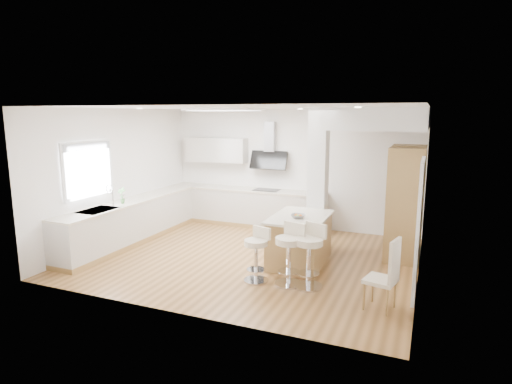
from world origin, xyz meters
The scene contains 18 objects.
ground centered at (0.00, 0.00, 0.00)m, with size 6.00×6.00×0.00m, color #9A6A39.
ceiling centered at (0.00, 0.00, 0.00)m, with size 6.00×5.00×0.02m, color white.
wall_back centered at (0.00, 2.50, 1.40)m, with size 6.00×0.04×2.80m, color white.
wall_left centered at (-3.00, 0.00, 1.40)m, with size 0.04×5.00×2.80m, color white.
wall_right centered at (3.00, 0.00, 1.40)m, with size 0.04×5.00×2.80m, color white.
skylight centered at (-0.79, 0.60, 2.77)m, with size 4.10×2.10×0.06m.
window_left centered at (-2.96, -0.90, 1.69)m, with size 0.06×1.28×1.07m.
doorway_right centered at (2.97, -0.60, 1.00)m, with size 0.05×1.00×2.10m.
counter_left centered at (-2.70, 0.23, 0.46)m, with size 0.63×4.50×1.35m.
counter_back centered at (-0.91, 2.22, 0.70)m, with size 3.62×0.63×2.50m.
pillar centered at (1.05, 0.95, 1.40)m, with size 0.35×0.35×2.80m.
soffit centered at (2.10, 1.40, 2.60)m, with size 1.78×2.20×0.40m.
oven_column centered at (2.68, 1.23, 1.05)m, with size 0.63×1.21×2.10m.
peninsula centered at (0.97, 0.07, 0.45)m, with size 0.98×1.46×0.95m.
bar_stool_a centered at (0.57, -1.02, 0.50)m, with size 0.50×0.50×0.89m.
bar_stool_b centered at (1.10, -0.96, 0.56)m, with size 0.55×0.55×0.99m.
bar_stool_c centered at (1.42, -0.93, 0.57)m, with size 0.60×0.60×1.01m.
dining_chair centered at (2.63, -1.33, 0.55)m, with size 0.48×0.48×1.04m.
Camera 1 is at (3.08, -7.14, 2.70)m, focal length 30.00 mm.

